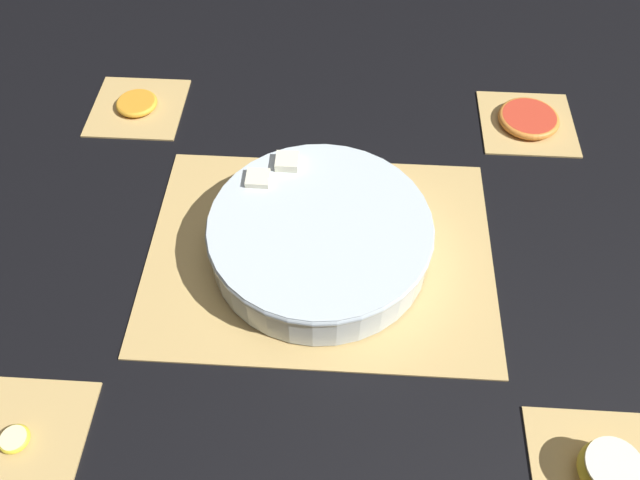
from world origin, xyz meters
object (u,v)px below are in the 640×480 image
apple_half (610,470)px  banana_coin_single (14,439)px  fruit_salad_bowl (319,235)px  orange_slice_whole (137,103)px  grapefruit_slice (529,118)px

apple_half → banana_coin_single: bearing=180.0°
fruit_salad_bowl → orange_slice_whole: (-0.32, 0.29, -0.03)m
fruit_salad_bowl → orange_slice_whole: size_ratio=4.37×
grapefruit_slice → fruit_salad_bowl: bearing=-138.8°
banana_coin_single → grapefruit_slice: (0.65, 0.57, 0.00)m
banana_coin_single → orange_slice_whole: bearing=90.0°
grapefruit_slice → orange_slice_whole: bearing=-180.0°
fruit_salad_bowl → apple_half: size_ratio=4.49×
orange_slice_whole → apple_half: bearing=-41.3°
apple_half → orange_slice_whole: 0.86m
banana_coin_single → grapefruit_slice: grapefruit_slice is taller
apple_half → fruit_salad_bowl: bearing=138.7°
orange_slice_whole → banana_coin_single: (-0.00, -0.57, -0.00)m
fruit_salad_bowl → grapefruit_slice: 0.43m
banana_coin_single → fruit_salad_bowl: bearing=41.4°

